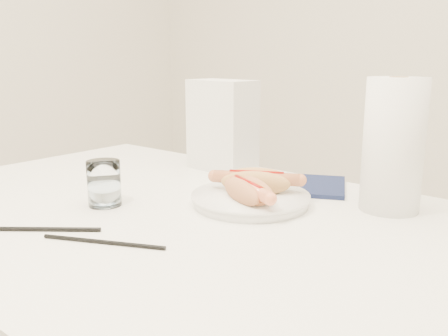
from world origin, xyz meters
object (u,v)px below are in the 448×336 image
Objects in this scene: water_glass at (104,183)px; napkin_box at (222,125)px; plate at (250,200)px; hotdog_right at (248,191)px; table at (167,238)px; paper_towel_roll at (393,145)px; hotdog_left at (256,182)px.

water_glass is 0.38m from napkin_box.
plate is 0.28m from water_glass.
water_glass reaches higher than hotdog_right.
paper_towel_roll is at bearing 38.37° from table.
napkin_box is at bearing 172.81° from paper_towel_roll.
plate is 0.04m from hotdog_left.
hotdog_left reaches higher than table.
hotdog_left is 1.06× the size of hotdog_right.
paper_towel_roll is (0.20, 0.18, 0.08)m from hotdog_right.
hotdog_left is 0.27m from paper_towel_roll.
table is 13.60× the size of water_glass.
hotdog_right is 0.28m from paper_towel_roll.
hotdog_right is at bearing -60.81° from plate.
table is 5.31× the size of napkin_box.
water_glass is at bearing -140.54° from plate.
water_glass is (-0.22, -0.18, 0.04)m from plate.
water_glass reaches higher than table.
paper_towel_roll is at bearing 32.97° from plate.
hotdog_left is at bearing -30.91° from napkin_box.
water_glass is 0.39× the size of napkin_box.
hotdog_left is 1.85× the size of water_glass.
plate is at bearing -34.35° from napkin_box.
paper_towel_roll reaches higher than plate.
hotdog_right is (0.02, -0.03, 0.03)m from plate.
hotdog_left is (-0.01, 0.03, 0.03)m from plate.
hotdog_left is 0.72× the size of napkin_box.
napkin_box is 0.92× the size of paper_towel_roll.
plate is 0.28m from paper_towel_roll.
table is 0.38m from napkin_box.
napkin_box is at bearing 139.58° from plate.
table is at bearing -132.96° from plate.
plate is 2.52× the size of water_glass.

